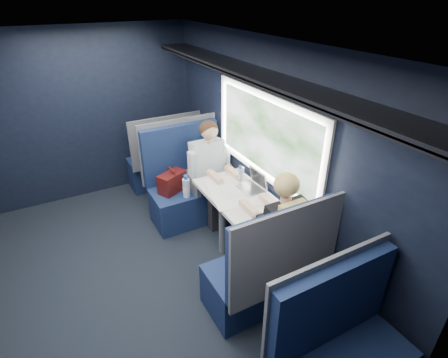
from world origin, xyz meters
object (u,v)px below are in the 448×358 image
seat_row_front (164,161)px  woman (279,227)px  bottle_small (240,174)px  cup (242,171)px  seat_bay_far (265,273)px  man (211,168)px  laptop (254,184)px  table (235,199)px  seat_bay_near (188,187)px  seat_row_back (340,357)px

seat_row_front → woman: (0.25, -2.50, 0.32)m
woman → bottle_small: woman is taller
bottle_small → cup: 0.19m
seat_bay_far → seat_row_front: (0.00, 2.67, -0.00)m
woman → bottle_small: bearing=82.6°
man → woman: same height
woman → laptop: 0.72m
seat_row_front → laptop: (0.42, -1.81, 0.39)m
seat_bay_far → man: man is taller
seat_row_front → bottle_small: bearing=-76.9°
seat_row_front → bottle_small: 1.68m
seat_row_front → woman: woman is taller
laptop → man: bearing=103.2°
woman → cup: 1.09m
laptop → cup: size_ratio=3.77×
table → laptop: 0.27m
laptop → cup: (0.06, 0.37, -0.02)m
man → laptop: 0.73m
seat_bay_near → bottle_small: 0.87m
seat_row_front → seat_row_back: 3.59m
seat_row_back → laptop: seat_row_back is taller
table → bottle_small: size_ratio=5.07×
seat_bay_near → cup: (0.49, -0.52, 0.36)m
seat_bay_near → seat_row_back: size_ratio=1.09×
seat_bay_far → laptop: 1.03m
table → man: man is taller
man → woman: 1.41m
man → cup: bearing=-56.1°
table → seat_bay_far: (-0.18, -0.87, -0.25)m
seat_bay_near → woman: 1.63m
table → woman: bearing=-84.5°
table → seat_bay_far: seat_bay_far is taller
table → cup: size_ratio=12.58×
seat_bay_far → bottle_small: seat_bay_far is taller
man → laptop: bearing=-76.8°
man → bottle_small: size_ratio=6.71×
seat_row_front → seat_bay_near: bearing=-90.7°
seat_bay_far → man: size_ratio=0.95×
table → laptop: (0.23, -0.01, 0.14)m
seat_bay_near → man: size_ratio=0.95×
seat_bay_far → woman: woman is taller
seat_row_front → cup: bearing=-71.6°
table → seat_row_front: seat_row_front is taller
seat_bay_far → laptop: size_ratio=4.21×
woman → cup: size_ratio=16.63×
table → cup: (0.30, 0.36, 0.12)m
laptop → cup: laptop is taller
table → seat_bay_near: bearing=102.5°
table → woman: size_ratio=0.76×
man → bottle_small: man is taller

